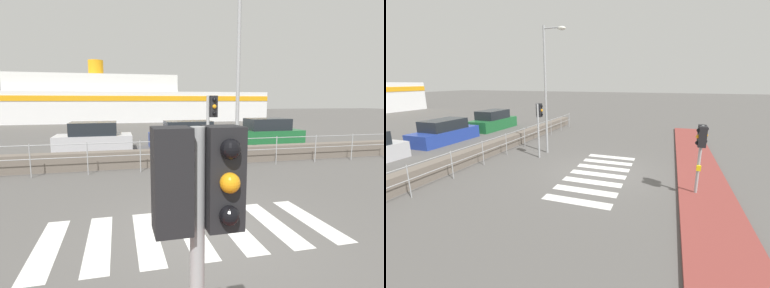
% 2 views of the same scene
% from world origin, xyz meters
% --- Properties ---
extents(ground_plane, '(160.00, 160.00, 0.00)m').
position_xyz_m(ground_plane, '(0.00, 0.00, 0.00)').
color(ground_plane, '#565451').
extents(sidewalk_brick, '(24.00, 1.80, 0.12)m').
position_xyz_m(sidewalk_brick, '(0.00, -4.10, 0.06)').
color(sidewalk_brick, brown).
rests_on(sidewalk_brick, ground_plane).
extents(crosswalk, '(5.85, 2.40, 0.01)m').
position_xyz_m(crosswalk, '(-0.31, 0.00, 0.00)').
color(crosswalk, silver).
rests_on(crosswalk, ground_plane).
extents(seawall, '(22.67, 0.55, 0.67)m').
position_xyz_m(seawall, '(0.00, 6.31, 0.34)').
color(seawall, '#6B6056').
rests_on(seawall, ground_plane).
extents(harbor_fence, '(20.44, 0.04, 1.18)m').
position_xyz_m(harbor_fence, '(-0.00, 5.44, 0.78)').
color(harbor_fence, '#9EA0A3').
rests_on(harbor_fence, ground_plane).
extents(traffic_light_near, '(0.58, 0.41, 2.48)m').
position_xyz_m(traffic_light_near, '(-1.19, -3.75, 1.93)').
color(traffic_light_near, '#9EA0A3').
rests_on(traffic_light_near, ground_plane).
extents(traffic_light_far, '(0.34, 0.32, 2.79)m').
position_xyz_m(traffic_light_far, '(1.20, 3.55, 2.05)').
color(traffic_light_far, '#9EA0A3').
rests_on(traffic_light_far, ground_plane).
extents(streetlamp, '(0.32, 1.24, 6.60)m').
position_xyz_m(streetlamp, '(2.11, 3.37, 4.06)').
color(streetlamp, '#9EA0A3').
rests_on(streetlamp, ground_plane).
extents(parked_car_blue, '(4.35, 1.80, 1.48)m').
position_xyz_m(parked_car_blue, '(2.17, 11.02, 0.63)').
color(parked_car_blue, '#233D9E').
rests_on(parked_car_blue, ground_plane).
extents(parked_car_green, '(4.18, 1.81, 1.55)m').
position_xyz_m(parked_car_green, '(7.14, 11.02, 0.66)').
color(parked_car_green, '#1E6633').
rests_on(parked_car_green, ground_plane).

